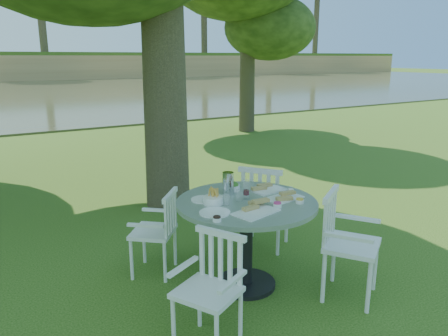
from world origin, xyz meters
The scene contains 8 objects.
ground centered at (0.00, 0.00, 0.00)m, with size 140.00×140.00×0.00m, color #22430D.
table centered at (-0.43, -0.89, 0.66)m, with size 1.27×1.27×0.84m.
chair_ne centered at (0.19, -0.31, 0.56)m, with size 0.65×0.65×0.95m.
chair_nw centered at (-0.99, -0.24, 0.49)m, with size 0.57×0.58×0.84m.
chair_sw centered at (-1.09, -1.43, 0.50)m, with size 0.55×0.56×0.85m.
chair_se centered at (0.21, -1.44, 0.56)m, with size 0.65×0.64×0.95m.
tableware centered at (-0.48, -0.82, 0.88)m, with size 1.06×0.87×0.21m.
river centered at (0.00, 23.00, 0.00)m, with size 100.00×28.00×0.12m, color #3C3E24.
Camera 1 is at (-2.55, -3.95, 2.09)m, focal length 35.00 mm.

